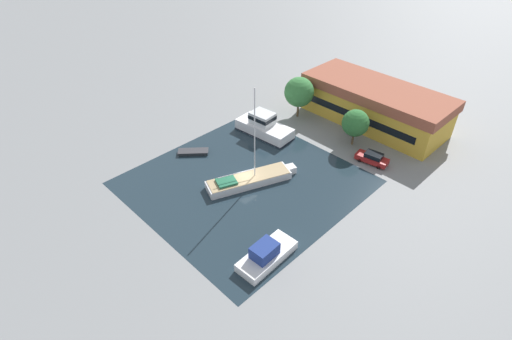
{
  "coord_description": "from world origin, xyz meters",
  "views": [
    {
      "loc": [
        31.55,
        -29.37,
        34.49
      ],
      "look_at": [
        0.0,
        2.12,
        1.0
      ],
      "focal_mm": 28.0,
      "sensor_mm": 36.0,
      "label": 1
    }
  ],
  "objects_px": {
    "quay_tree_by_water": "(355,123)",
    "sailboat_moored": "(250,179)",
    "parked_car": "(372,158)",
    "motor_cruiser": "(264,126)",
    "quay_tree_near_building": "(299,92)",
    "small_dinghy": "(193,152)",
    "warehouse_building": "(375,104)",
    "cabin_boat": "(266,255)"
  },
  "relations": [
    {
      "from": "cabin_boat",
      "to": "motor_cruiser",
      "type": "bearing_deg",
      "value": 132.52
    },
    {
      "from": "sailboat_moored",
      "to": "motor_cruiser",
      "type": "relative_size",
      "value": 1.43
    },
    {
      "from": "warehouse_building",
      "to": "small_dinghy",
      "type": "bearing_deg",
      "value": -116.21
    },
    {
      "from": "warehouse_building",
      "to": "motor_cruiser",
      "type": "distance_m",
      "value": 19.06
    },
    {
      "from": "warehouse_building",
      "to": "parked_car",
      "type": "distance_m",
      "value": 12.61
    },
    {
      "from": "warehouse_building",
      "to": "cabin_boat",
      "type": "height_order",
      "value": "warehouse_building"
    },
    {
      "from": "quay_tree_near_building",
      "to": "motor_cruiser",
      "type": "height_order",
      "value": "quay_tree_near_building"
    },
    {
      "from": "sailboat_moored",
      "to": "motor_cruiser",
      "type": "distance_m",
      "value": 13.11
    },
    {
      "from": "motor_cruiser",
      "to": "parked_car",
      "type": "bearing_deg",
      "value": -76.87
    },
    {
      "from": "sailboat_moored",
      "to": "small_dinghy",
      "type": "bearing_deg",
      "value": -152.8
    },
    {
      "from": "quay_tree_near_building",
      "to": "sailboat_moored",
      "type": "height_order",
      "value": "sailboat_moored"
    },
    {
      "from": "parked_car",
      "to": "motor_cruiser",
      "type": "distance_m",
      "value": 17.76
    },
    {
      "from": "quay_tree_near_building",
      "to": "small_dinghy",
      "type": "xyz_separation_m",
      "value": [
        -3.75,
        -20.03,
        -4.36
      ]
    },
    {
      "from": "quay_tree_near_building",
      "to": "quay_tree_by_water",
      "type": "relative_size",
      "value": 1.21
    },
    {
      "from": "parked_car",
      "to": "sailboat_moored",
      "type": "relative_size",
      "value": 0.35
    },
    {
      "from": "parked_car",
      "to": "warehouse_building",
      "type": "bearing_deg",
      "value": 23.45
    },
    {
      "from": "small_dinghy",
      "to": "quay_tree_by_water",
      "type": "bearing_deg",
      "value": 92.91
    },
    {
      "from": "quay_tree_near_building",
      "to": "parked_car",
      "type": "bearing_deg",
      "value": -9.9
    },
    {
      "from": "warehouse_building",
      "to": "sailboat_moored",
      "type": "distance_m",
      "value": 26.79
    },
    {
      "from": "quay_tree_by_water",
      "to": "motor_cruiser",
      "type": "distance_m",
      "value": 14.42
    },
    {
      "from": "small_dinghy",
      "to": "sailboat_moored",
      "type": "bearing_deg",
      "value": 47.46
    },
    {
      "from": "quay_tree_by_water",
      "to": "warehouse_building",
      "type": "bearing_deg",
      "value": 101.38
    },
    {
      "from": "small_dinghy",
      "to": "motor_cruiser",
      "type": "bearing_deg",
      "value": 114.92
    },
    {
      "from": "parked_car",
      "to": "motor_cruiser",
      "type": "bearing_deg",
      "value": 99.13
    },
    {
      "from": "warehouse_building",
      "to": "cabin_boat",
      "type": "bearing_deg",
      "value": -75.88
    },
    {
      "from": "small_dinghy",
      "to": "parked_car",
      "type": "bearing_deg",
      "value": 81.85
    },
    {
      "from": "quay_tree_near_building",
      "to": "cabin_boat",
      "type": "bearing_deg",
      "value": -55.71
    },
    {
      "from": "parked_car",
      "to": "quay_tree_by_water",
      "type": "bearing_deg",
      "value": 57.77
    },
    {
      "from": "motor_cruiser",
      "to": "warehouse_building",
      "type": "bearing_deg",
      "value": -37.7
    },
    {
      "from": "warehouse_building",
      "to": "motor_cruiser",
      "type": "bearing_deg",
      "value": -122.49
    },
    {
      "from": "parked_car",
      "to": "motor_cruiser",
      "type": "relative_size",
      "value": 0.5
    },
    {
      "from": "cabin_boat",
      "to": "quay_tree_near_building",
      "type": "bearing_deg",
      "value": 122.1
    },
    {
      "from": "warehouse_building",
      "to": "motor_cruiser",
      "type": "relative_size",
      "value": 2.47
    },
    {
      "from": "sailboat_moored",
      "to": "parked_car",
      "type": "bearing_deg",
      "value": 81.71
    },
    {
      "from": "small_dinghy",
      "to": "cabin_boat",
      "type": "xyz_separation_m",
      "value": [
        22.3,
        -7.17,
        0.62
      ]
    },
    {
      "from": "parked_car",
      "to": "motor_cruiser",
      "type": "height_order",
      "value": "motor_cruiser"
    },
    {
      "from": "quay_tree_by_water",
      "to": "parked_car",
      "type": "relative_size",
      "value": 1.2
    },
    {
      "from": "quay_tree_by_water",
      "to": "sailboat_moored",
      "type": "bearing_deg",
      "value": -103.63
    },
    {
      "from": "warehouse_building",
      "to": "parked_car",
      "type": "relative_size",
      "value": 4.93
    },
    {
      "from": "quay_tree_near_building",
      "to": "motor_cruiser",
      "type": "relative_size",
      "value": 0.72
    },
    {
      "from": "warehouse_building",
      "to": "small_dinghy",
      "type": "height_order",
      "value": "warehouse_building"
    },
    {
      "from": "sailboat_moored",
      "to": "cabin_boat",
      "type": "relative_size",
      "value": 1.92
    }
  ]
}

